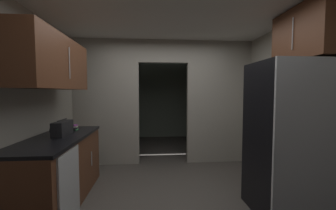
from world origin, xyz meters
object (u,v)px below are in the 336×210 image
(refrigerator, at_px, (289,139))
(boombox, at_px, (62,128))
(dishwasher, at_px, (69,188))
(book_stack, at_px, (73,128))

(refrigerator, xyz_separation_m, boombox, (-2.91, 0.55, 0.07))
(dishwasher, distance_m, boombox, 0.87)
(boombox, bearing_deg, dishwasher, -62.48)
(refrigerator, height_order, book_stack, refrigerator)
(dishwasher, height_order, book_stack, book_stack)
(book_stack, bearing_deg, boombox, -88.27)
(dishwasher, xyz_separation_m, boombox, (-0.30, 0.57, 0.58))
(boombox, bearing_deg, book_stack, 91.73)
(dishwasher, distance_m, book_stack, 1.17)
(boombox, distance_m, book_stack, 0.43)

